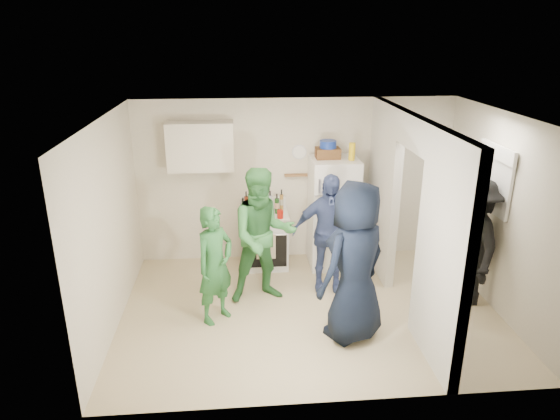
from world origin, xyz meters
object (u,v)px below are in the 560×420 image
at_px(stove, 265,240).
at_px(person_navy, 355,263).
at_px(blue_bowl, 328,144).
at_px(person_denim, 328,233).
at_px(person_nook, 472,242).
at_px(wicker_basket, 328,153).
at_px(yellow_cup_stack_top, 352,152).
at_px(person_green_center, 263,236).
at_px(fridge, 333,213).
at_px(person_green_left, 215,265).

distance_m(stove, person_navy, 2.23).
xyz_separation_m(blue_bowl, person_denim, (-0.11, -0.80, -1.04)).
bearing_deg(person_denim, blue_bowl, 86.65).
bearing_deg(person_nook, wicker_basket, -123.61).
relative_size(yellow_cup_stack_top, person_green_center, 0.14).
bearing_deg(person_nook, person_denim, -101.59).
relative_size(fridge, person_green_left, 1.12).
relative_size(blue_bowl, person_green_center, 0.13).
height_order(yellow_cup_stack_top, person_nook, yellow_cup_stack_top).
bearing_deg(yellow_cup_stack_top, person_green_center, -146.56).
height_order(stove, person_green_center, person_green_center).
bearing_deg(wicker_basket, person_green_center, -134.41).
xyz_separation_m(person_navy, person_nook, (1.69, 0.65, -0.09)).
height_order(stove, blue_bowl, blue_bowl).
bearing_deg(yellow_cup_stack_top, person_green_left, -145.35).
height_order(yellow_cup_stack_top, person_green_left, yellow_cup_stack_top).
bearing_deg(person_green_center, stove, 76.67).
bearing_deg(person_green_center, person_denim, 4.64).
xyz_separation_m(wicker_basket, person_green_center, (-1.00, -1.02, -0.84)).
bearing_deg(stove, blue_bowl, 1.23).
xyz_separation_m(person_green_left, person_navy, (1.60, -0.50, 0.21)).
bearing_deg(fridge, wicker_basket, 153.43).
distance_m(person_green_left, person_nook, 3.29).
xyz_separation_m(person_green_center, person_navy, (0.99, -0.96, 0.04)).
xyz_separation_m(fridge, person_nook, (1.57, -1.28, 0.03)).
distance_m(person_green_left, person_navy, 1.69).
distance_m(blue_bowl, person_denim, 1.32).
height_order(person_green_center, person_nook, person_green_center).
bearing_deg(yellow_cup_stack_top, stove, 174.06).
relative_size(stove, yellow_cup_stack_top, 3.38).
bearing_deg(person_green_left, blue_bowl, -2.36).
bearing_deg(blue_bowl, person_green_left, -137.34).
distance_m(stove, fridge, 1.11).
height_order(person_green_left, person_nook, person_nook).
xyz_separation_m(person_green_center, person_denim, (0.90, 0.22, -0.08)).
xyz_separation_m(yellow_cup_stack_top, person_green_left, (-1.93, -1.33, -1.05)).
xyz_separation_m(fridge, blue_bowl, (-0.10, 0.05, 1.04)).
distance_m(fridge, person_nook, 2.03).
height_order(yellow_cup_stack_top, person_denim, yellow_cup_stack_top).
relative_size(wicker_basket, blue_bowl, 1.46).
height_order(fridge, wicker_basket, wicker_basket).
bearing_deg(blue_bowl, person_denim, -97.59).
relative_size(blue_bowl, person_denim, 0.14).
bearing_deg(fridge, person_navy, -93.38).
height_order(wicker_basket, person_green_left, wicker_basket).
bearing_deg(person_nook, person_green_left, -82.39).
bearing_deg(blue_bowl, fridge, -26.57).
relative_size(wicker_basket, yellow_cup_stack_top, 1.40).
distance_m(stove, person_green_center, 1.12).
xyz_separation_m(wicker_basket, person_nook, (1.67, -1.33, -0.88)).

